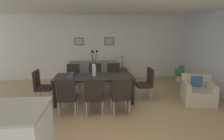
# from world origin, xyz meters

# --- Properties ---
(ground_plane) EXTENTS (9.00, 9.00, 0.00)m
(ground_plane) POSITION_xyz_m (0.00, 0.00, 0.00)
(ground_plane) COLOR tan
(back_wall_panel) EXTENTS (9.00, 0.10, 2.60)m
(back_wall_panel) POSITION_xyz_m (0.00, 3.25, 1.30)
(back_wall_panel) COLOR white
(back_wall_panel) RESTS_ON ground
(ceiling_panel) EXTENTS (9.00, 7.20, 0.08)m
(ceiling_panel) POSITION_xyz_m (0.00, 0.40, 2.64)
(ceiling_panel) COLOR white
(dining_table) EXTENTS (2.20, 0.91, 0.74)m
(dining_table) POSITION_xyz_m (-0.20, 0.73, 0.67)
(dining_table) COLOR black
(dining_table) RESTS_ON ground
(dining_chair_near_left) EXTENTS (0.46, 0.46, 0.92)m
(dining_chair_near_left) POSITION_xyz_m (-0.84, -0.11, 0.51)
(dining_chair_near_left) COLOR black
(dining_chair_near_left) RESTS_ON ground
(dining_chair_near_right) EXTENTS (0.46, 0.46, 0.92)m
(dining_chair_near_right) POSITION_xyz_m (-0.89, 1.56, 0.51)
(dining_chair_near_right) COLOR black
(dining_chair_near_right) RESTS_ON ground
(dining_chair_far_left) EXTENTS (0.47, 0.47, 0.92)m
(dining_chair_far_left) POSITION_xyz_m (-0.19, -0.13, 0.51)
(dining_chair_far_left) COLOR black
(dining_chair_far_left) RESTS_ON ground
(dining_chair_far_right) EXTENTS (0.47, 0.47, 0.92)m
(dining_chair_far_right) POSITION_xyz_m (-0.18, 1.60, 0.51)
(dining_chair_far_right) COLOR black
(dining_chair_far_right) RESTS_ON ground
(dining_chair_mid_left) EXTENTS (0.47, 0.47, 0.92)m
(dining_chair_mid_left) POSITION_xyz_m (0.44, -0.17, 0.51)
(dining_chair_mid_left) COLOR black
(dining_chair_mid_left) RESTS_ON ground
(dining_chair_mid_right) EXTENTS (0.44, 0.44, 0.92)m
(dining_chair_mid_right) POSITION_xyz_m (0.44, 1.58, 0.51)
(dining_chair_mid_right) COLOR black
(dining_chair_mid_right) RESTS_ON ground
(dining_chair_head_west) EXTENTS (0.44, 0.44, 0.92)m
(dining_chair_head_west) POSITION_xyz_m (-1.69, 0.75, 0.51)
(dining_chair_head_west) COLOR black
(dining_chair_head_west) RESTS_ON ground
(dining_chair_head_east) EXTENTS (0.47, 0.47, 0.92)m
(dining_chair_head_east) POSITION_xyz_m (1.33, 0.76, 0.51)
(dining_chair_head_east) COLOR black
(dining_chair_head_east) RESTS_ON ground
(centerpiece_vase) EXTENTS (0.21, 0.23, 0.73)m
(centerpiece_vase) POSITION_xyz_m (-0.20, 0.73, 1.02)
(centerpiece_vase) COLOR silver
(centerpiece_vase) RESTS_ON dining_table
(placemat_near_left) EXTENTS (0.32, 0.32, 0.01)m
(placemat_near_left) POSITION_xyz_m (-0.86, 0.52, 0.74)
(placemat_near_left) COLOR black
(placemat_near_left) RESTS_ON dining_table
(bowl_near_left) EXTENTS (0.17, 0.17, 0.07)m
(bowl_near_left) POSITION_xyz_m (-0.86, 0.52, 0.78)
(bowl_near_left) COLOR #475166
(bowl_near_left) RESTS_ON dining_table
(placemat_near_right) EXTENTS (0.32, 0.32, 0.01)m
(placemat_near_right) POSITION_xyz_m (-0.86, 0.93, 0.74)
(placemat_near_right) COLOR black
(placemat_near_right) RESTS_ON dining_table
(bowl_near_right) EXTENTS (0.17, 0.17, 0.07)m
(bowl_near_right) POSITION_xyz_m (-0.86, 0.93, 0.78)
(bowl_near_right) COLOR #475166
(bowl_near_right) RESTS_ON dining_table
(sofa) EXTENTS (1.90, 0.84, 0.80)m
(sofa) POSITION_xyz_m (-0.25, 2.61, 0.28)
(sofa) COLOR gray
(sofa) RESTS_ON ground
(side_table) EXTENTS (0.36, 0.36, 0.52)m
(side_table) POSITION_xyz_m (0.90, 2.61, 0.26)
(side_table) COLOR #3D2D23
(side_table) RESTS_ON ground
(table_lamp) EXTENTS (0.22, 0.22, 0.51)m
(table_lamp) POSITION_xyz_m (0.90, 2.61, 0.89)
(table_lamp) COLOR #4C4C51
(table_lamp) RESTS_ON side_table
(armchair) EXTENTS (0.98, 0.98, 0.75)m
(armchair) POSITION_xyz_m (2.71, 0.37, 0.29)
(armchair) COLOR beige
(armchair) RESTS_ON ground
(kitchen_island) EXTENTS (1.25, 0.92, 0.92)m
(kitchen_island) POSITION_xyz_m (-1.51, -1.71, 0.46)
(kitchen_island) COLOR silver
(kitchen_island) RESTS_ON ground
(framed_picture_left) EXTENTS (0.37, 0.03, 0.29)m
(framed_picture_left) POSITION_xyz_m (-0.82, 3.18, 1.56)
(framed_picture_left) COLOR #473828
(framed_picture_center) EXTENTS (0.41, 0.03, 0.31)m
(framed_picture_center) POSITION_xyz_m (0.41, 3.18, 1.56)
(framed_picture_center) COLOR #473828
(potted_plant) EXTENTS (0.36, 0.36, 0.67)m
(potted_plant) POSITION_xyz_m (3.16, 2.38, 0.37)
(potted_plant) COLOR silver
(potted_plant) RESTS_ON ground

